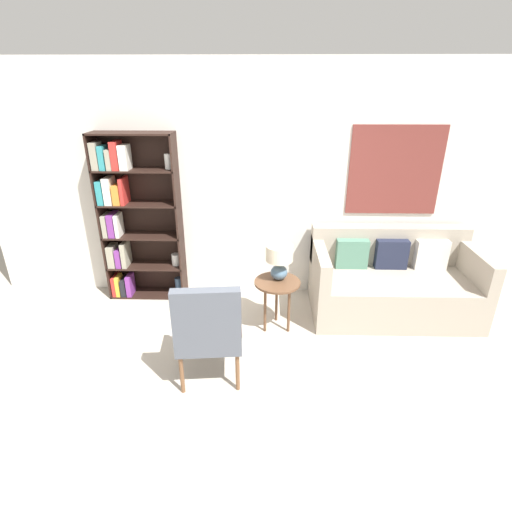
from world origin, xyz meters
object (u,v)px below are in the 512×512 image
Objects in this scene: couch at (392,283)px; table_lamp at (279,258)px; armchair at (208,326)px; bookshelf at (130,218)px; side_table at (277,287)px.

table_lamp reaches higher than couch.
couch is at bearing 32.68° from armchair.
bookshelf is 1.84m from table_lamp.
table_lamp is (-1.30, -0.34, 0.45)m from couch.
table_lamp is (0.62, 0.89, 0.24)m from armchair.
side_table is (0.60, 0.83, -0.07)m from armchair.
couch reaches higher than side_table.
armchair is 1.11m from table_lamp.
armchair reaches higher than table_lamp.
bookshelf reaches higher than side_table.
table_lamp is at bearing 55.06° from armchair.
side_table is at bearing -22.54° from bookshelf.
table_lamp is at bearing 73.68° from side_table.
armchair is 0.55× the size of couch.
side_table is (-1.31, -0.40, 0.14)m from couch.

